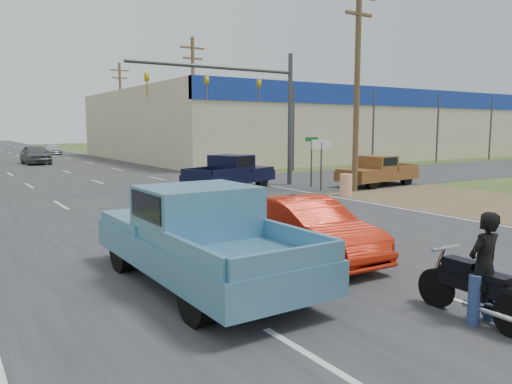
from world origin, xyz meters
TOP-DOWN VIEW (x-y plane):
  - ground at (0.00, 0.00)m, footprint 200.00×200.00m
  - main_road at (0.00, 40.00)m, footprint 15.00×180.00m
  - cross_road at (0.00, 18.00)m, footprint 120.00×10.00m
  - dirt_verge at (11.00, 10.00)m, footprint 8.00×18.00m
  - big_box_store at (32.00, 39.93)m, footprint 50.00×28.10m
  - utility_pole_1 at (9.50, 13.00)m, footprint 2.00×0.28m
  - utility_pole_2 at (9.50, 31.00)m, footprint 2.00×0.28m
  - utility_pole_3 at (9.50, 49.00)m, footprint 2.00×0.28m
  - tree_3 at (55.00, 70.00)m, footprint 8.40×8.40m
  - tree_5 at (30.00, 95.00)m, footprint 7.98×7.98m
  - barrel_0 at (8.00, 12.00)m, footprint 0.56×0.56m
  - barrel_1 at (8.40, 20.50)m, footprint 0.56×0.56m
  - lane_sign at (8.20, 14.00)m, footprint 1.20×0.08m
  - street_name_sign at (8.80, 15.50)m, footprint 0.80×0.08m
  - signal_mast at (5.82, 17.00)m, footprint 9.12×0.40m
  - red_convertible at (-0.49, 4.24)m, footprint 1.62×4.41m
  - motorcycle at (-0.58, -0.42)m, footprint 0.67×2.18m
  - rider at (-0.58, -0.36)m, footprint 0.63×0.42m
  - blue_pickup at (-3.44, 3.94)m, footprint 2.34×5.94m
  - navy_pickup at (4.80, 16.89)m, footprint 5.61×3.87m
  - brown_pickup at (12.03, 13.99)m, footprint 5.03×2.37m
  - distant_car_grey at (-0.50, 41.43)m, footprint 2.09×4.91m
  - distant_car_silver at (3.73, 57.23)m, footprint 1.89×4.29m

SIDE VIEW (x-z plane):
  - ground at x=0.00m, z-range 0.00..0.00m
  - dirt_verge at x=11.00m, z-range 0.00..0.01m
  - cross_road at x=0.00m, z-range 0.00..0.02m
  - main_road at x=0.00m, z-range 0.00..0.02m
  - motorcycle at x=-0.58m, z-range -0.06..1.05m
  - barrel_0 at x=8.00m, z-range 0.00..1.00m
  - barrel_1 at x=8.40m, z-range 0.00..1.00m
  - distant_car_silver at x=3.73m, z-range 0.00..1.23m
  - red_convertible at x=-0.49m, z-range 0.00..1.44m
  - brown_pickup at x=12.03m, z-range 0.01..1.62m
  - distant_car_grey at x=-0.50m, z-range 0.00..1.65m
  - rider at x=-0.58m, z-range 0.00..1.70m
  - navy_pickup at x=4.80m, z-range 0.01..1.75m
  - blue_pickup at x=-3.44m, z-range 0.01..1.97m
  - street_name_sign at x=8.80m, z-range 0.30..2.91m
  - lane_sign at x=8.20m, z-range 0.64..3.16m
  - big_box_store at x=32.00m, z-range 0.01..6.61m
  - signal_mast at x=5.82m, z-range 1.30..8.30m
  - utility_pole_1 at x=9.50m, z-range 0.32..10.32m
  - utility_pole_2 at x=9.50m, z-range 0.32..10.32m
  - utility_pole_3 at x=9.50m, z-range 0.32..10.32m
  - tree_5 at x=30.00m, z-range 0.94..10.82m
  - tree_3 at x=55.00m, z-range 0.99..11.39m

